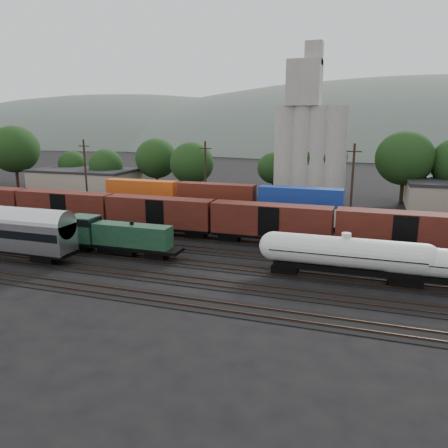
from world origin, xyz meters
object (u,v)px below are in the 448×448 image
(green_locomotive, at_px, (112,235))
(orange_locomotive, at_px, (183,212))
(grain_silo, at_px, (309,143))
(tank_car_a, at_px, (345,254))

(green_locomotive, xyz_separation_m, orange_locomotive, (2.34, 15.00, -0.05))
(grain_silo, bearing_deg, tank_car_a, -76.91)
(green_locomotive, height_order, orange_locomotive, green_locomotive)
(tank_car_a, height_order, orange_locomotive, tank_car_a)
(tank_car_a, bearing_deg, orange_locomotive, 147.73)
(tank_car_a, bearing_deg, grain_silo, 103.09)
(green_locomotive, relative_size, tank_car_a, 0.91)
(green_locomotive, bearing_deg, tank_car_a, -0.00)
(orange_locomotive, bearing_deg, tank_car_a, -32.27)
(green_locomotive, xyz_separation_m, grain_silo, (16.56, 41.00, 8.90))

